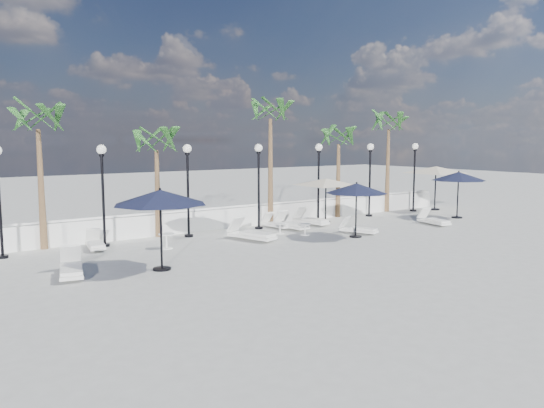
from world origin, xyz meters
TOP-DOWN VIEW (x-y plane):
  - ground at (0.00, 0.00)m, footprint 100.00×100.00m
  - balustrade at (0.00, 7.50)m, footprint 26.00×0.30m
  - lamppost_1 at (-7.00, 6.50)m, footprint 0.36×0.36m
  - lamppost_2 at (-3.50, 6.50)m, footprint 0.36×0.36m
  - lamppost_3 at (0.00, 6.50)m, footprint 0.36×0.36m
  - lamppost_4 at (3.50, 6.50)m, footprint 0.36×0.36m
  - lamppost_5 at (7.00, 6.50)m, footprint 0.36×0.36m
  - lamppost_6 at (10.50, 6.50)m, footprint 0.36×0.36m
  - palm_0 at (-9.00, 7.30)m, footprint 2.60×2.60m
  - palm_1 at (-4.50, 7.30)m, footprint 2.60×2.60m
  - palm_2 at (1.20, 7.30)m, footprint 2.60×2.60m
  - palm_3 at (5.50, 7.30)m, footprint 2.60×2.60m
  - palm_4 at (9.20, 7.30)m, footprint 2.60×2.60m
  - lounger_0 at (-9.22, 2.65)m, footprint 1.07×2.04m
  - lounger_1 at (-7.44, 6.22)m, footprint 0.79×1.72m
  - lounger_2 at (-1.77, 4.37)m, footprint 1.30×2.23m
  - lounger_3 at (2.65, 6.05)m, footprint 0.91×1.96m
  - lounger_4 at (1.14, 5.58)m, footprint 0.75×1.92m
  - lounger_5 at (0.77, 6.22)m, footprint 0.72×1.66m
  - lounger_6 at (2.82, 3.00)m, footprint 1.13×1.73m
  - lounger_7 at (7.47, 2.71)m, footprint 0.89×1.86m
  - side_table_0 at (-5.25, 4.76)m, footprint 0.58×0.58m
  - side_table_1 at (0.74, 4.06)m, footprint 0.50×0.50m
  - side_table_2 at (0.04, 4.90)m, footprint 0.48×0.48m
  - parasol_navy_left at (-6.70, 1.83)m, footprint 2.90×2.90m
  - parasol_navy_mid at (2.17, 2.48)m, footprint 2.57×2.57m
  - parasol_navy_right at (10.29, 3.45)m, footprint 2.73×2.73m
  - parasol_cream_sq_a at (3.72, 6.20)m, footprint 4.72×4.72m
  - parasol_cream_sq_b at (12.00, 6.20)m, footprint 5.39×5.39m

SIDE VIEW (x-z plane):
  - ground at x=0.00m, z-range 0.00..0.00m
  - lounger_5 at x=0.77m, z-range -0.10..0.50m
  - lounger_6 at x=2.82m, z-range -0.10..0.52m
  - lounger_1 at x=-7.44m, z-range -0.10..0.52m
  - lounger_7 at x=7.47m, z-range -0.11..0.56m
  - lounger_4 at x=1.14m, z-range -0.12..0.59m
  - lounger_3 at x=2.65m, z-range -0.12..0.59m
  - lounger_0 at x=-9.22m, z-range -0.12..0.61m
  - lounger_2 at x=-1.77m, z-range -0.13..0.67m
  - side_table_2 at x=0.04m, z-range 0.05..0.51m
  - side_table_1 at x=0.74m, z-range 0.05..0.53m
  - side_table_0 at x=-5.25m, z-range 0.06..0.62m
  - balustrade at x=0.00m, z-range -0.04..0.97m
  - parasol_navy_mid at x=2.17m, z-range 0.87..3.17m
  - parasol_cream_sq_a at x=3.72m, z-range 0.99..3.30m
  - parasol_navy_right at x=10.29m, z-range 0.93..3.38m
  - parasol_navy_left at x=-6.70m, z-range 0.98..3.54m
  - lamppost_1 at x=-7.00m, z-range 0.57..4.41m
  - lamppost_2 at x=-3.50m, z-range 0.57..4.41m
  - lamppost_3 at x=0.00m, z-range 0.57..4.41m
  - lamppost_4 at x=3.50m, z-range 0.57..4.41m
  - lamppost_5 at x=7.00m, z-range 0.57..4.41m
  - lamppost_6 at x=10.50m, z-range 0.57..4.41m
  - parasol_cream_sq_b at x=12.00m, z-range 1.14..3.85m
  - palm_1 at x=-4.50m, z-range 1.40..6.10m
  - palm_3 at x=5.50m, z-range 1.50..6.40m
  - palm_0 at x=-9.00m, z-range 1.78..7.28m
  - palm_4 at x=9.20m, z-range 1.88..7.58m
  - palm_2 at x=1.20m, z-range 2.07..8.17m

